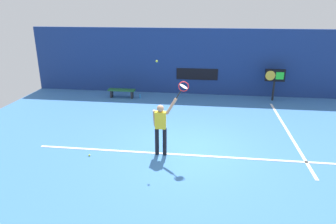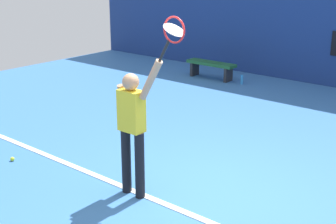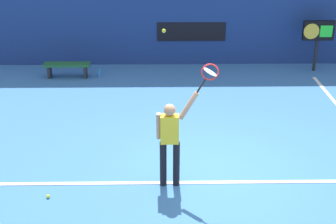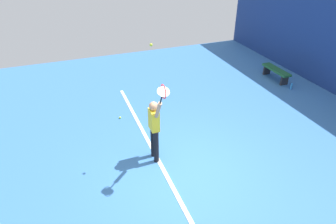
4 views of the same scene
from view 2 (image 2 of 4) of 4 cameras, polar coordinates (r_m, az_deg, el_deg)
ground_plane at (r=6.48m, az=4.37°, el=-10.41°), size 18.00×18.00×0.00m
court_baseline at (r=6.16m, az=1.91°, el=-11.88°), size 10.00×0.10×0.01m
tennis_player at (r=6.21m, az=-4.29°, el=-1.50°), size 0.77×0.31×1.94m
tennis_racket at (r=5.46m, az=0.59°, el=9.53°), size 0.45×0.27×0.61m
court_bench at (r=12.83m, az=5.19°, el=5.51°), size 1.40×0.36×0.45m
water_bottle at (r=12.37m, az=8.84°, el=3.87°), size 0.07×0.07×0.24m
spare_ball at (r=7.99m, az=-18.16°, el=-5.37°), size 0.07×0.07×0.07m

